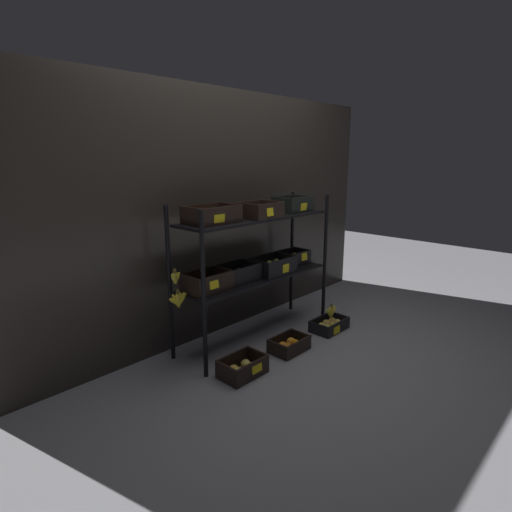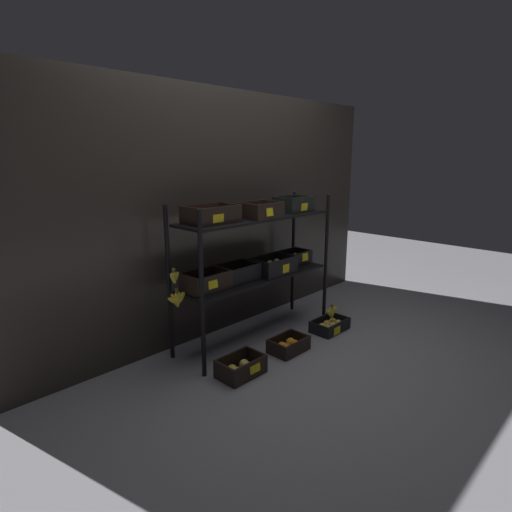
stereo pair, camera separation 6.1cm
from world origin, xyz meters
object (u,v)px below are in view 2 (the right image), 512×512
display_rack (254,251)px  crate_ground_apple_gold (241,368)px  crate_ground_center_apple_gold (330,326)px  banana_bunch_loose (332,313)px  crate_ground_orange (289,346)px

display_rack → crate_ground_apple_gold: display_rack is taller
crate_ground_center_apple_gold → banana_bunch_loose: 0.12m
crate_ground_orange → crate_ground_center_apple_gold: size_ratio=0.90×
display_rack → crate_ground_center_apple_gold: bearing=-33.6°
display_rack → crate_ground_apple_gold: size_ratio=4.88×
display_rack → crate_ground_orange: display_rack is taller
crate_ground_apple_gold → crate_ground_orange: (0.51, -0.00, -0.01)m
crate_ground_apple_gold → display_rack: bearing=36.4°
crate_ground_apple_gold → banana_bunch_loose: 1.10m
crate_ground_apple_gold → banana_bunch_loose: size_ratio=2.00×
banana_bunch_loose → display_rack: bearing=147.2°
crate_ground_center_apple_gold → display_rack: bearing=146.4°
crate_ground_apple_gold → crate_ground_center_apple_gold: bearing=-0.6°
crate_ground_apple_gold → crate_ground_orange: crate_ground_apple_gold is taller
display_rack → crate_ground_orange: size_ratio=5.14×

